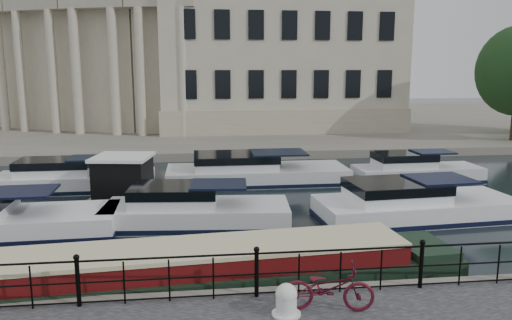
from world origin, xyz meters
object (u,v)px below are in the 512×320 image
at_px(bicycle, 328,288).
at_px(mooring_bollard, 286,300).
at_px(narrowboat, 159,279).
at_px(harbour_hut, 124,182).

bearing_deg(bicycle, mooring_bollard, 106.53).
distance_m(narrowboat, harbour_hut, 9.32).
relative_size(mooring_bollard, harbour_hut, 0.20).
relative_size(bicycle, narrowboat, 0.12).
xyz_separation_m(bicycle, harbour_hut, (-5.95, 11.56, -0.12)).
bearing_deg(narrowboat, mooring_bollard, -46.84).
distance_m(bicycle, narrowboat, 4.63).
height_order(bicycle, harbour_hut, harbour_hut).
distance_m(mooring_bollard, harbour_hut, 12.70).
xyz_separation_m(bicycle, mooring_bollard, (-0.94, -0.10, -0.19)).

